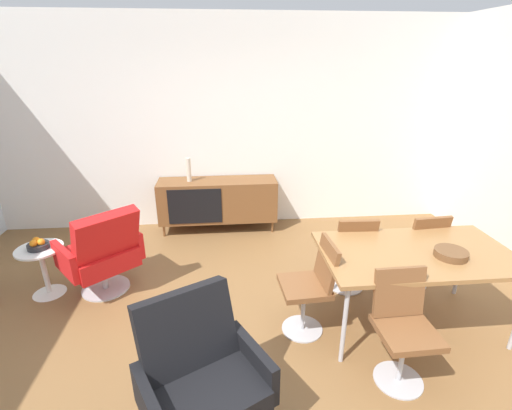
# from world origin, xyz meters

# --- Properties ---
(ground_plane) EXTENTS (8.32, 8.32, 0.00)m
(ground_plane) POSITION_xyz_m (0.00, 0.00, 0.00)
(ground_plane) COLOR brown
(wall_back) EXTENTS (6.80, 0.12, 2.80)m
(wall_back) POSITION_xyz_m (0.00, 2.60, 1.40)
(wall_back) COLOR white
(wall_back) RESTS_ON ground_plane
(sideboard) EXTENTS (1.60, 0.45, 0.72)m
(sideboard) POSITION_xyz_m (-0.16, 2.30, 0.44)
(sideboard) COLOR brown
(sideboard) RESTS_ON ground_plane
(vase_cobalt) EXTENTS (0.06, 0.06, 0.32)m
(vase_cobalt) POSITION_xyz_m (-0.53, 2.30, 0.88)
(vase_cobalt) COLOR beige
(vase_cobalt) RESTS_ON sideboard
(dining_table) EXTENTS (1.60, 0.90, 0.74)m
(dining_table) POSITION_xyz_m (1.53, 0.13, 0.70)
(dining_table) COLOR olive
(dining_table) RESTS_ON ground_plane
(wooden_bowl_on_table) EXTENTS (0.26, 0.26, 0.06)m
(wooden_bowl_on_table) POSITION_xyz_m (1.75, 0.02, 0.77)
(wooden_bowl_on_table) COLOR brown
(wooden_bowl_on_table) RESTS_ON dining_table
(dining_chair_near_window) EXTENTS (0.45, 0.42, 0.86)m
(dining_chair_near_window) POSITION_xyz_m (0.64, 0.14, 0.47)
(dining_chair_near_window) COLOR brown
(dining_chair_near_window) RESTS_ON ground_plane
(dining_chair_front_left) EXTENTS (0.41, 0.43, 0.86)m
(dining_chair_front_left) POSITION_xyz_m (1.18, -0.42, 0.47)
(dining_chair_front_left) COLOR brown
(dining_chair_front_left) RESTS_ON ground_plane
(dining_chair_back_right) EXTENTS (0.43, 0.45, 0.86)m
(dining_chair_back_right) POSITION_xyz_m (1.89, 0.69, 0.47)
(dining_chair_back_right) COLOR brown
(dining_chair_back_right) RESTS_ON ground_plane
(dining_chair_back_left) EXTENTS (0.42, 0.44, 0.86)m
(dining_chair_back_left) POSITION_xyz_m (1.18, 0.69, 0.47)
(dining_chair_back_left) COLOR brown
(dining_chair_back_left) RESTS_ON ground_plane
(lounge_chair_red) EXTENTS (0.91, 0.90, 0.95)m
(lounge_chair_red) POSITION_xyz_m (-1.29, 0.89, 0.47)
(lounge_chair_red) COLOR red
(lounge_chair_red) RESTS_ON ground_plane
(armchair_black_shell) EXTENTS (0.87, 0.86, 0.95)m
(armchair_black_shell) POSITION_xyz_m (-0.25, -0.75, 0.47)
(armchair_black_shell) COLOR black
(armchair_black_shell) RESTS_ON ground_plane
(side_table_round) EXTENTS (0.44, 0.44, 0.52)m
(side_table_round) POSITION_xyz_m (-1.90, 0.91, 0.32)
(side_table_round) COLOR white
(side_table_round) RESTS_ON ground_plane
(fruit_bowl) EXTENTS (0.20, 0.20, 0.11)m
(fruit_bowl) POSITION_xyz_m (-1.90, 0.91, 0.56)
(fruit_bowl) COLOR #262628
(fruit_bowl) RESTS_ON side_table_round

